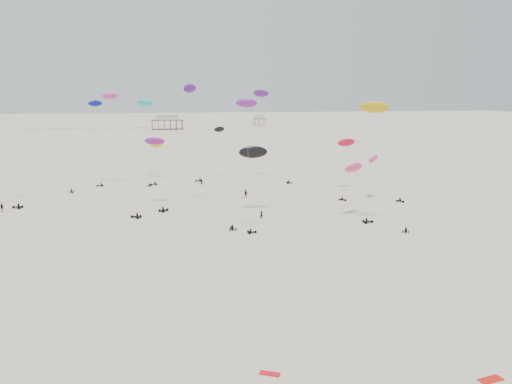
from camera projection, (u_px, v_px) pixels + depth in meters
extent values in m
plane|color=beige|center=(201.00, 155.00, 196.22)|extent=(900.00, 900.00, 0.00)
cube|color=brown|center=(167.00, 120.00, 337.53)|extent=(21.00, 13.00, 0.30)
cube|color=silver|center=(167.00, 118.00, 337.19)|extent=(14.00, 8.40, 3.20)
cube|color=#B2B2AD|center=(167.00, 115.00, 336.85)|extent=(15.00, 9.00, 0.30)
cube|color=brown|center=(259.00, 119.00, 379.83)|extent=(9.00, 7.00, 0.30)
cube|color=silver|center=(259.00, 117.00, 379.57)|extent=(5.60, 4.20, 2.40)
cube|color=#B2B2AD|center=(259.00, 115.00, 379.30)|extent=(6.00, 4.50, 0.30)
cube|color=black|center=(87.00, 128.00, 328.62)|extent=(80.00, 0.10, 0.10)
cylinder|color=gray|center=(153.00, 165.00, 136.24)|extent=(0.03, 0.03, 15.43)
ellipsoid|color=yellow|center=(156.00, 145.00, 141.70)|extent=(4.23, 2.89, 1.95)
cylinder|color=gray|center=(84.00, 146.00, 126.60)|extent=(0.03, 0.03, 24.12)
ellipsoid|color=#0B1892|center=(95.00, 103.00, 130.95)|extent=(3.90, 2.53, 1.80)
cylinder|color=gray|center=(345.00, 171.00, 119.44)|extent=(0.03, 0.03, 18.30)
ellipsoid|color=red|center=(346.00, 142.00, 125.55)|extent=(5.46, 3.30, 2.55)
cylinder|color=gray|center=(177.00, 149.00, 104.96)|extent=(0.03, 0.03, 25.85)
ellipsoid|color=#54177F|center=(190.00, 88.00, 107.39)|extent=(3.91, 4.28, 2.11)
cylinder|color=gray|center=(387.00, 181.00, 112.84)|extent=(0.03, 0.03, 10.34)
ellipsoid|color=#ED37A0|center=(373.00, 159.00, 113.96)|extent=(4.64, 5.08, 2.37)
cylinder|color=gray|center=(249.00, 169.00, 85.29)|extent=(0.03, 0.03, 21.13)
ellipsoid|color=purple|center=(246.00, 103.00, 83.89)|extent=(3.97, 2.54, 1.84)
cylinder|color=gray|center=(243.00, 189.00, 95.14)|extent=(0.03, 0.03, 18.71)
ellipsoid|color=black|center=(253.00, 152.00, 101.31)|extent=(5.97, 2.30, 2.91)
cylinder|color=gray|center=(7.00, 150.00, 106.87)|extent=(0.03, 0.03, 24.57)
cylinder|color=gray|center=(105.00, 142.00, 129.98)|extent=(0.03, 0.03, 22.33)
ellipsoid|color=#EE38A6|center=(110.00, 96.00, 129.43)|extent=(4.49, 2.69, 2.10)
cylinder|color=gray|center=(209.00, 155.00, 139.61)|extent=(0.03, 0.03, 15.21)
ellipsoid|color=black|center=(219.00, 129.00, 141.63)|extent=(3.88, 3.11, 1.83)
cylinder|color=gray|center=(149.00, 143.00, 136.66)|extent=(0.03, 0.03, 23.96)
ellipsoid|color=#1BC1CE|center=(144.00, 103.00, 140.89)|extent=(5.67, 4.86, 2.60)
cylinder|color=gray|center=(371.00, 167.00, 92.11)|extent=(0.03, 0.03, 19.81)
ellipsoid|color=gold|center=(374.00, 107.00, 90.64)|extent=(5.88, 4.79, 2.70)
cylinder|color=gray|center=(274.00, 138.00, 137.49)|extent=(0.03, 0.03, 25.63)
ellipsoid|color=#601782|center=(261.00, 93.00, 140.17)|extent=(5.16, 5.28, 2.60)
cylinder|color=gray|center=(378.00, 199.00, 92.69)|extent=(0.03, 0.03, 16.47)
ellipsoid|color=#F23888|center=(354.00, 168.00, 97.85)|extent=(5.56, 4.51, 2.52)
cylinder|color=gray|center=(146.00, 178.00, 102.32)|extent=(0.03, 0.03, 17.93)
ellipsoid|color=#8C1A92|center=(155.00, 141.00, 107.35)|extent=(4.88, 3.25, 2.23)
imported|color=black|center=(261.00, 219.00, 96.88)|extent=(0.85, 0.78, 1.93)
imported|color=black|center=(246.00, 198.00, 116.09)|extent=(1.17, 0.72, 2.32)
imported|color=black|center=(2.00, 212.00, 102.48)|extent=(1.30, 0.80, 2.09)
imported|color=black|center=(202.00, 185.00, 132.28)|extent=(0.79, 0.64, 1.89)
cube|color=red|center=(491.00, 380.00, 42.31)|extent=(2.33, 1.29, 0.08)
cube|color=red|center=(270.00, 374.00, 43.21)|extent=(1.92, 1.42, 0.07)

